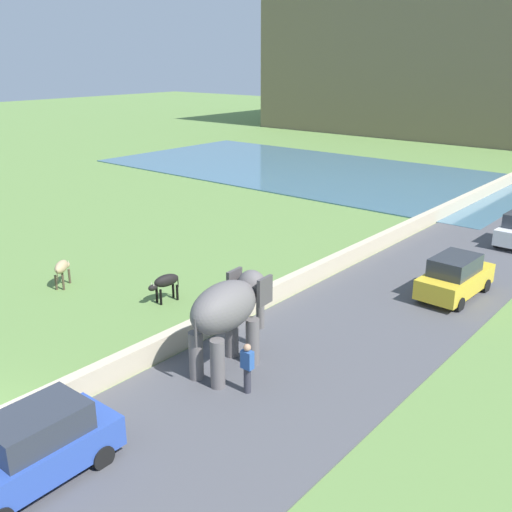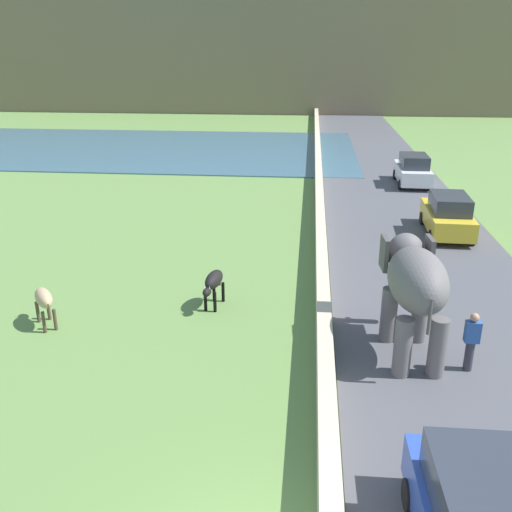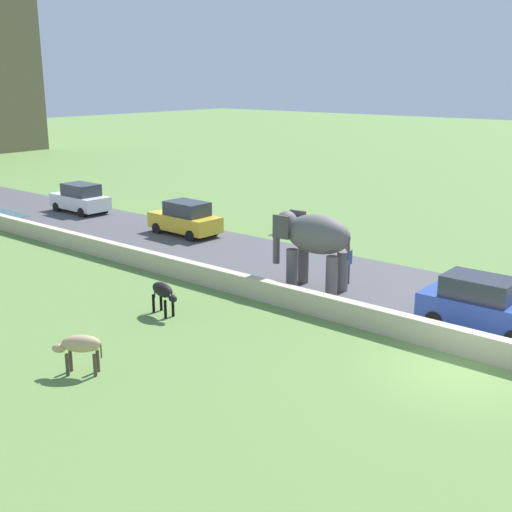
% 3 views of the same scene
% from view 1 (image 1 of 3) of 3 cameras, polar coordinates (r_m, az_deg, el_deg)
% --- Properties ---
extents(road_surface, '(7.00, 120.00, 0.06)m').
position_cam_1_polar(road_surface, '(28.06, 17.57, -1.48)').
color(road_surface, '#4C4C51').
rests_on(road_surface, ground).
extents(barrier_wall, '(0.40, 110.00, 0.80)m').
position_cam_1_polar(barrier_wall, '(27.80, 8.83, -0.18)').
color(barrier_wall, beige).
rests_on(barrier_wall, ground).
extents(lake, '(36.00, 18.00, 0.08)m').
position_cam_1_polar(lake, '(51.22, 5.23, 8.37)').
color(lake, '#426B84').
rests_on(lake, ground).
extents(elephant, '(1.58, 3.51, 2.99)m').
position_cam_1_polar(elephant, '(17.97, -2.66, -5.31)').
color(elephant, '#605B5B').
rests_on(elephant, ground).
extents(person_beside_elephant, '(0.36, 0.22, 1.63)m').
position_cam_1_polar(person_beside_elephant, '(17.19, -0.86, -10.85)').
color(person_beside_elephant, '#33333D').
rests_on(person_beside_elephant, ground).
extents(car_yellow, '(1.91, 4.06, 1.80)m').
position_cam_1_polar(car_yellow, '(25.10, 18.88, -1.93)').
color(car_yellow, gold).
rests_on(car_yellow, ground).
extents(car_blue, '(1.83, 4.02, 1.80)m').
position_cam_1_polar(car_blue, '(14.97, -20.86, -17.16)').
color(car_blue, '#2D4CA8').
rests_on(car_blue, ground).
extents(cow_tan, '(1.12, 1.30, 1.15)m').
position_cam_1_polar(cow_tan, '(26.28, -18.44, -1.09)').
color(cow_tan, tan).
rests_on(cow_tan, ground).
extents(cow_black, '(0.63, 1.42, 1.15)m').
position_cam_1_polar(cow_black, '(23.64, -8.85, -2.55)').
color(cow_black, black).
rests_on(cow_black, ground).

